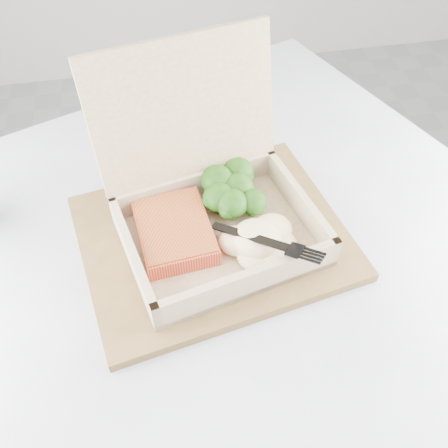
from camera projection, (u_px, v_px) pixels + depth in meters
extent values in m
cylinder|color=black|center=(227.00, 395.00, 0.94)|extent=(0.09, 0.09, 0.72)
cube|color=silver|center=(229.00, 280.00, 0.65)|extent=(1.12, 1.12, 0.03)
cube|color=brown|center=(213.00, 237.00, 0.67)|extent=(0.39, 0.33, 0.01)
cube|color=tan|center=(220.00, 240.00, 0.65)|extent=(0.28, 0.23, 0.01)
cube|color=tan|center=(134.00, 259.00, 0.61)|extent=(0.05, 0.18, 0.05)
cube|color=tan|center=(299.00, 205.00, 0.67)|extent=(0.05, 0.18, 0.05)
cube|color=tan|center=(250.00, 283.00, 0.59)|extent=(0.24, 0.06, 0.05)
cube|color=tan|center=(196.00, 187.00, 0.69)|extent=(0.24, 0.06, 0.05)
cube|color=tan|center=(185.00, 111.00, 0.63)|extent=(0.25, 0.10, 0.18)
cube|color=#DF4A2B|center=(174.00, 231.00, 0.64)|extent=(0.10, 0.13, 0.02)
ellipsoid|color=beige|center=(257.00, 239.00, 0.63)|extent=(0.10, 0.09, 0.04)
cube|color=black|center=(212.00, 218.00, 0.63)|extent=(0.09, 0.08, 0.03)
cube|color=black|center=(267.00, 245.00, 0.60)|extent=(0.05, 0.05, 0.01)
cube|color=white|center=(161.00, 163.00, 0.78)|extent=(0.10, 0.15, 0.00)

